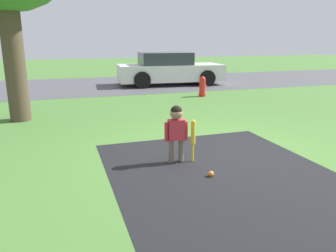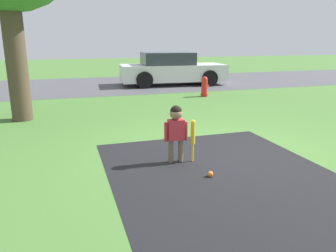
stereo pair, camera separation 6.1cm
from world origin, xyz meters
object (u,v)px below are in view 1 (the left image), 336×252
at_px(baseball_bat, 193,135).
at_px(parked_car, 169,69).
at_px(sports_ball, 211,174).
at_px(fire_hydrant, 202,87).
at_px(child, 176,126).

xyz_separation_m(baseball_bat, parked_car, (2.54, 8.79, 0.20)).
xyz_separation_m(sports_ball, fire_hydrant, (2.65, 6.22, 0.29)).
bearing_deg(sports_ball, fire_hydrant, 66.95).
distance_m(fire_hydrant, parked_car, 3.22).
bearing_deg(parked_car, fire_hydrant, -83.46).
height_order(child, parked_car, parked_car).
bearing_deg(sports_ball, parked_car, 74.98).
relative_size(child, sports_ball, 10.81).
height_order(child, sports_ball, child).
distance_m(baseball_bat, fire_hydrant, 6.19).
relative_size(baseball_bat, sports_ball, 8.12).
height_order(child, baseball_bat, child).
xyz_separation_m(child, fire_hydrant, (2.92, 5.53, -0.25)).
relative_size(baseball_bat, fire_hydrant, 1.01).
height_order(fire_hydrant, parked_car, parked_car).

